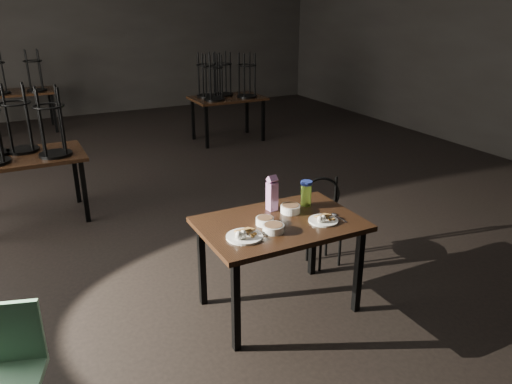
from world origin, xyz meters
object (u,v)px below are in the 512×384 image
main_table (280,231)px  school_chair (4,368)px  water_bottle (306,193)px  bentwood_chair (323,214)px  juice_carton (272,194)px

main_table → school_chair: (-1.93, -0.48, -0.17)m
water_bottle → school_chair: bearing=-163.8°
water_bottle → bentwood_chair: bearing=38.0°
water_bottle → school_chair: (-2.28, -0.66, -0.36)m
water_bottle → school_chair: water_bottle is taller
bentwood_chair → school_chair: 2.84m
main_table → juice_carton: bearing=76.8°
juice_carton → school_chair: juice_carton is taller
bentwood_chair → main_table: bearing=-129.0°
school_chair → juice_carton: bearing=36.4°
school_chair → bentwood_chair: bearing=36.9°
bentwood_chair → school_chair: school_chair is taller
bentwood_chair → school_chair: (-2.67, -0.97, 0.03)m
main_table → bentwood_chair: bearing=33.7°
water_bottle → juice_carton: bearing=171.6°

